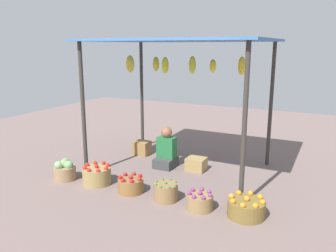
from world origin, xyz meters
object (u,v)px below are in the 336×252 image
object	(u,v)px
vendor_person	(166,152)
wooden_crate_near_vendor	(142,148)
basket_cabbages	(65,170)
basket_oranges	(246,208)
basket_red_tomatoes	(97,175)
wooden_crate_stacked_rear	(196,164)
basket_purple_onions	(200,201)
basket_green_chilies	(166,192)
basket_red_apples	(131,185)

from	to	relation	value
vendor_person	wooden_crate_near_vendor	world-z (taller)	vendor_person
basket_cabbages	basket_oranges	xyz separation A→B (m)	(3.16, 0.07, -0.04)
basket_red_tomatoes	basket_oranges	size ratio (longest dim) A/B	0.92
wooden_crate_near_vendor	wooden_crate_stacked_rear	bearing A→B (deg)	-15.23
basket_oranges	wooden_crate_near_vendor	distance (m)	3.20
basket_purple_onions	basket_green_chilies	bearing A→B (deg)	175.20
basket_green_chilies	wooden_crate_near_vendor	xyz separation A→B (m)	(-1.47, 1.78, 0.01)
basket_red_apples	wooden_crate_near_vendor	world-z (taller)	same
basket_purple_onions	wooden_crate_near_vendor	size ratio (longest dim) A/B	1.13
vendor_person	basket_green_chilies	xyz separation A→B (m)	(0.67, -1.33, -0.17)
basket_cabbages	basket_purple_onions	xyz separation A→B (m)	(2.51, -0.00, -0.05)
basket_red_apples	wooden_crate_stacked_rear	world-z (taller)	basket_red_apples
basket_green_chilies	wooden_crate_stacked_rear	xyz separation A→B (m)	(-0.07, 1.40, -0.01)
basket_green_chilies	wooden_crate_near_vendor	distance (m)	2.31
basket_red_tomatoes	wooden_crate_near_vendor	world-z (taller)	basket_red_tomatoes
basket_red_apples	basket_green_chilies	world-z (taller)	basket_green_chilies
basket_cabbages	wooden_crate_near_vendor	bearing A→B (deg)	75.41
vendor_person	basket_purple_onions	world-z (taller)	vendor_person
basket_green_chilies	basket_purple_onions	world-z (taller)	basket_green_chilies
vendor_person	basket_oranges	size ratio (longest dim) A/B	1.52
basket_cabbages	basket_green_chilies	size ratio (longest dim) A/B	1.04
basket_cabbages	basket_oranges	bearing A→B (deg)	1.33
basket_purple_onions	basket_red_apples	bearing A→B (deg)	176.96
vendor_person	basket_oranges	xyz separation A→B (m)	(1.88, -1.30, -0.17)
basket_oranges	wooden_crate_stacked_rear	xyz separation A→B (m)	(-1.28, 1.37, -0.01)
basket_green_chilies	wooden_crate_stacked_rear	size ratio (longest dim) A/B	1.05
basket_red_apples	vendor_person	bearing A→B (deg)	91.29
basket_cabbages	basket_green_chilies	xyz separation A→B (m)	(1.95, 0.04, -0.03)
vendor_person	basket_purple_onions	bearing A→B (deg)	-48.27
vendor_person	basket_cabbages	world-z (taller)	vendor_person
basket_purple_onions	wooden_crate_stacked_rear	bearing A→B (deg)	113.74
basket_red_apples	basket_oranges	size ratio (longest dim) A/B	0.79
basket_red_tomatoes	wooden_crate_stacked_rear	xyz separation A→B (m)	(1.26, 1.35, -0.03)
basket_cabbages	wooden_crate_stacked_rear	distance (m)	2.37
basket_red_tomatoes	basket_red_apples	size ratio (longest dim) A/B	1.16
basket_green_chilies	basket_oranges	xyz separation A→B (m)	(1.21, 0.03, -0.01)
vendor_person	basket_green_chilies	size ratio (longest dim) A/B	2.15
vendor_person	basket_green_chilies	bearing A→B (deg)	-63.48
vendor_person	basket_green_chilies	distance (m)	1.50
basket_cabbages	wooden_crate_near_vendor	xyz separation A→B (m)	(0.47, 1.82, -0.02)
basket_green_chilies	basket_red_apples	bearing A→B (deg)	178.53
basket_red_tomatoes	basket_green_chilies	size ratio (longest dim) A/B	1.31
basket_red_tomatoes	basket_green_chilies	distance (m)	1.33
vendor_person	basket_red_apples	size ratio (longest dim) A/B	1.91
basket_red_tomatoes	wooden_crate_stacked_rear	world-z (taller)	basket_red_tomatoes
wooden_crate_stacked_rear	wooden_crate_near_vendor	bearing A→B (deg)	164.77
basket_green_chilies	basket_oranges	distance (m)	1.21
vendor_person	basket_cabbages	bearing A→B (deg)	-132.98
vendor_person	basket_red_tomatoes	size ratio (longest dim) A/B	1.64
basket_cabbages	basket_red_tomatoes	bearing A→B (deg)	8.45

